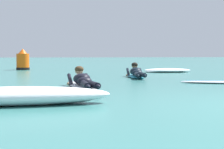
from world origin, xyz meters
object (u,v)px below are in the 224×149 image
object	(u,v)px
surfer_near	(83,82)
drifting_surfboard	(222,82)
surfer_far	(136,73)
channel_marker_buoy	(23,61)

from	to	relation	value
surfer_near	drifting_surfboard	distance (m)	3.86
surfer_near	surfer_far	size ratio (longest dim) A/B	1.10
drifting_surfboard	surfer_far	bearing A→B (deg)	121.69
surfer_near	channel_marker_buoy	xyz separation A→B (m)	(-1.99, 9.94, 0.28)
drifting_surfboard	channel_marker_buoy	bearing A→B (deg)	121.82
surfer_far	drifting_surfboard	world-z (taller)	surfer_far
drifting_surfboard	channel_marker_buoy	size ratio (longest dim) A/B	2.13
surfer_near	surfer_far	xyz separation A→B (m)	(2.11, 3.35, 0.01)
surfer_near	drifting_surfboard	xyz separation A→B (m)	(3.81, 0.60, -0.10)
surfer_far	channel_marker_buoy	xyz separation A→B (m)	(-4.10, 6.59, 0.27)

